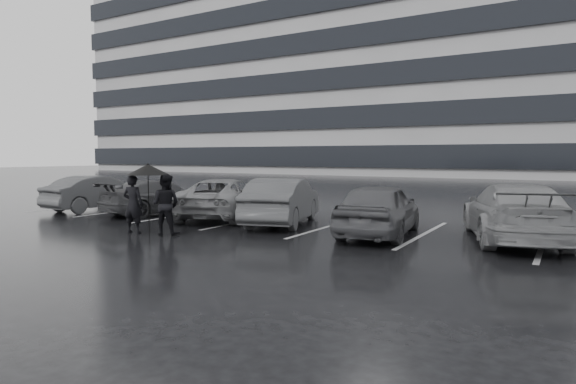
% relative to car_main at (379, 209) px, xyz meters
% --- Properties ---
extents(ground, '(160.00, 160.00, 0.00)m').
position_rel_car_main_xyz_m(ground, '(-2.44, -1.72, -0.70)').
color(ground, black).
rests_on(ground, ground).
extents(office_building, '(61.00, 26.00, 29.00)m').
position_rel_car_main_xyz_m(office_building, '(-24.44, 46.28, 13.64)').
color(office_building, '#98989A').
rests_on(office_building, ground).
extents(car_main, '(2.15, 4.27, 1.39)m').
position_rel_car_main_xyz_m(car_main, '(0.00, 0.00, 0.00)').
color(car_main, black).
rests_on(car_main, ground).
extents(car_west_a, '(2.62, 4.50, 1.40)m').
position_rel_car_main_xyz_m(car_west_a, '(-3.29, 0.54, 0.00)').
color(car_west_a, '#2A2B2D').
rests_on(car_west_a, ground).
extents(car_west_b, '(3.64, 5.19, 1.32)m').
position_rel_car_main_xyz_m(car_west_b, '(-5.73, 0.83, -0.04)').
color(car_west_b, '#535356').
rests_on(car_west_b, ground).
extents(car_west_c, '(2.42, 4.43, 1.22)m').
position_rel_car_main_xyz_m(car_west_c, '(-8.44, 0.48, -0.09)').
color(car_west_c, black).
rests_on(car_west_c, ground).
extents(car_west_d, '(1.62, 4.09, 1.32)m').
position_rel_car_main_xyz_m(car_west_d, '(-11.36, 0.18, -0.04)').
color(car_west_d, '#2A2B2D').
rests_on(car_west_d, ground).
extents(car_east, '(3.29, 5.25, 1.42)m').
position_rel_car_main_xyz_m(car_east, '(3.12, 0.89, 0.01)').
color(car_east, '#535356').
rests_on(car_east, ground).
extents(pedestrian_left, '(0.66, 0.52, 1.57)m').
position_rel_car_main_xyz_m(pedestrian_left, '(-5.87, -2.97, 0.09)').
color(pedestrian_left, black).
rests_on(pedestrian_left, ground).
extents(pedestrian_right, '(0.93, 0.81, 1.61)m').
position_rel_car_main_xyz_m(pedestrian_right, '(-4.92, -2.72, 0.11)').
color(pedestrian_right, black).
rests_on(pedestrian_right, ground).
extents(umbrella, '(1.11, 1.11, 1.89)m').
position_rel_car_main_xyz_m(umbrella, '(-5.41, -2.85, 1.02)').
color(umbrella, black).
rests_on(umbrella, ground).
extents(stall_stripes, '(19.72, 5.00, 0.00)m').
position_rel_car_main_xyz_m(stall_stripes, '(-3.24, 0.78, -0.70)').
color(stall_stripes, '#9D9C9F').
rests_on(stall_stripes, ground).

